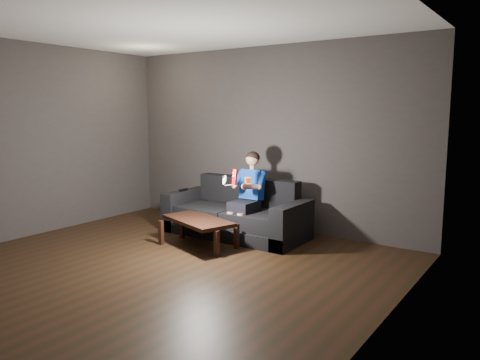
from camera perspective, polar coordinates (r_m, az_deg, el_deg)
The scene contains 11 objects.
floor at distance 5.32m, azimuth -11.06°, elevation -11.00°, with size 5.00×5.00×0.00m, color black.
back_wall at distance 7.01m, azimuth 3.40°, elevation 5.09°, with size 5.00×0.04×2.70m, color #393433.
left_wall at distance 7.05m, azimuth -25.82°, elevation 4.29°, with size 0.04×5.00×2.70m, color #393433.
right_wall at distance 3.68m, azimuth 16.72°, elevation 1.77°, with size 0.04×5.00×2.70m, color #393433.
ceiling at distance 5.11m, azimuth -11.96°, elevation 18.91°, with size 5.00×5.00×0.02m, color silver.
sofa at distance 6.68m, azimuth -0.48°, elevation -4.52°, with size 2.05×0.88×0.79m.
child at distance 6.43m, azimuth 0.97°, elevation -1.05°, with size 0.46×0.57×1.14m.
wii_remote_red at distance 5.99m, azimuth -0.66°, elevation 0.36°, with size 0.06×0.08×0.21m.
nunchuk_white at distance 6.09m, azimuth -1.90°, elevation -0.00°, with size 0.07×0.09×0.14m.
wii_remote_black at distance 7.12m, azimuth -6.92°, elevation -1.19°, with size 0.05×0.17×0.03m.
coffee_table at distance 6.11m, azimuth -5.14°, elevation -5.18°, with size 1.13×0.81×0.37m.
Camera 1 is at (3.61, -3.49, 1.75)m, focal length 35.00 mm.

